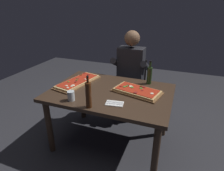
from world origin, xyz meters
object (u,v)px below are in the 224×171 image
pizza_rectangular_front (137,91)px  pizza_rectangular_left (78,82)px  tumbler_near_camera (71,96)px  diner_chair (131,84)px  dining_table (110,98)px  oil_bottle_amber (149,75)px  wine_bottle_dark (88,95)px  seated_diner (130,71)px

pizza_rectangular_front → pizza_rectangular_left: size_ratio=0.88×
tumbler_near_camera → diner_chair: (0.33, 1.21, -0.31)m
pizza_rectangular_front → dining_table: bearing=-166.3°
pizza_rectangular_left → tumbler_near_camera: tumbler_near_camera is taller
pizza_rectangular_left → tumbler_near_camera: 0.46m
tumbler_near_camera → oil_bottle_amber: bearing=47.3°
tumbler_near_camera → wine_bottle_dark: bearing=-14.1°
dining_table → oil_bottle_amber: bearing=45.3°
pizza_rectangular_left → wine_bottle_dark: (0.41, -0.49, 0.12)m
pizza_rectangular_left → oil_bottle_amber: 0.91m
wine_bottle_dark → tumbler_near_camera: (-0.24, 0.06, -0.08)m
pizza_rectangular_left → diner_chair: bearing=57.6°
dining_table → seated_diner: (0.02, 0.74, 0.10)m
diner_chair → seated_diner: bearing=-90.0°
pizza_rectangular_front → oil_bottle_amber: oil_bottle_amber is taller
dining_table → diner_chair: bearing=88.3°
wine_bottle_dark → diner_chair: bearing=86.0°
seated_diner → oil_bottle_amber: bearing=-45.5°
dining_table → pizza_rectangular_front: bearing=13.7°
diner_chair → oil_bottle_amber: bearing=-53.7°
pizza_rectangular_front → pizza_rectangular_left: (-0.77, -0.00, -0.00)m
pizza_rectangular_left → tumbler_near_camera: (0.17, -0.43, 0.03)m
pizza_rectangular_left → pizza_rectangular_front: bearing=0.2°
pizza_rectangular_front → seated_diner: size_ratio=0.45×
wine_bottle_dark → dining_table: bearing=81.2°
pizza_rectangular_left → dining_table: bearing=-8.4°
pizza_rectangular_left → oil_bottle_amber: bearing=20.0°
oil_bottle_amber → pizza_rectangular_left: bearing=-160.0°
tumbler_near_camera → diner_chair: size_ratio=0.12×
pizza_rectangular_front → wine_bottle_dark: wine_bottle_dark is taller
dining_table → diner_chair: 0.87m
diner_chair → seated_diner: seated_diner is taller
wine_bottle_dark → oil_bottle_amber: wine_bottle_dark is taller
pizza_rectangular_left → oil_bottle_amber: oil_bottle_amber is taller
oil_bottle_amber → tumbler_near_camera: bearing=-132.7°
diner_chair → pizza_rectangular_left: bearing=-122.4°
dining_table → seated_diner: size_ratio=1.05×
dining_table → wine_bottle_dark: bearing=-98.8°
dining_table → oil_bottle_amber: (0.37, 0.38, 0.21)m
pizza_rectangular_left → diner_chair: 0.97m
pizza_rectangular_front → diner_chair: bearing=109.2°
pizza_rectangular_front → seated_diner: bearing=112.4°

